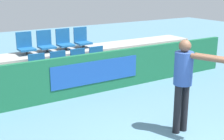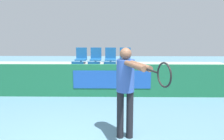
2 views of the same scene
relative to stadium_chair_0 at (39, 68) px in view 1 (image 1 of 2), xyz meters
The scene contains 12 objects.
barrier_wall 1.08m from the stadium_chair_0, 38.95° to the right, with size 9.38×0.14×1.00m.
bleacher_tier_front 0.94m from the stadium_chair_0, ahead, with size 8.98×0.93×0.41m.
bleacher_tier_middle 1.17m from the stadium_chair_0, 44.25° to the left, with size 8.98×0.93×0.82m.
stadium_chair_0 is the anchor object (origin of this frame).
stadium_chair_1 0.55m from the stadium_chair_0, ahead, with size 0.41×0.41×0.57m.
stadium_chair_2 1.10m from the stadium_chair_0, ahead, with size 0.41×0.41×0.57m.
stadium_chair_3 1.65m from the stadium_chair_0, ahead, with size 0.41×0.41×0.57m.
stadium_chair_4 1.02m from the stadium_chair_0, 90.00° to the left, with size 0.41×0.41×0.57m.
stadium_chair_5 1.15m from the stadium_chair_0, 59.39° to the left, with size 0.41×0.41×0.57m.
stadium_chair_6 1.50m from the stadium_chair_0, 40.20° to the left, with size 0.41×0.41×0.57m.
stadium_chair_7 1.94m from the stadium_chair_0, 29.40° to the left, with size 0.41×0.41×0.57m.
tennis_player 3.72m from the stadium_chair_0, 66.26° to the right, with size 0.65×1.52×1.70m.
Camera 1 is at (-3.17, -2.59, 2.63)m, focal length 50.00 mm.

